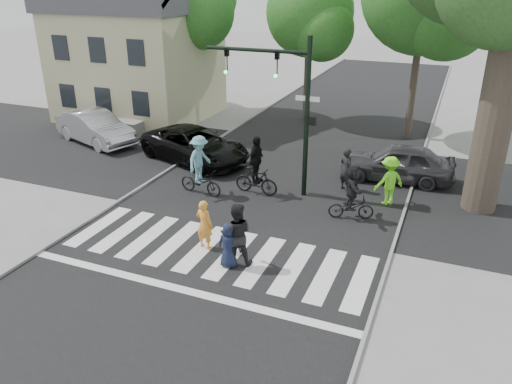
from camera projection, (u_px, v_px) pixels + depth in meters
ground at (202, 268)px, 14.68m from camera, size 120.00×120.00×0.00m
road_stem at (264, 202)px, 18.91m from camera, size 10.00×70.00×0.01m
road_cross at (289, 175)px, 21.45m from camera, size 70.00×10.00×0.01m
curb_left at (151, 181)px, 20.65m from camera, size 0.10×70.00×0.10m
curb_right at (400, 224)px, 17.13m from camera, size 0.10×70.00×0.10m
crosswalk at (212, 257)px, 15.23m from camera, size 10.00×3.85×0.01m
traffic_signal at (286, 94)px, 18.23m from camera, size 4.45×0.29×6.00m
bg_tree_0 at (122, 5)px, 30.54m from camera, size 5.46×5.20×8.97m
bg_tree_2 at (313, 17)px, 27.04m from camera, size 5.04×4.80×8.40m
house at (137, 51)px, 28.99m from camera, size 8.40×8.10×8.82m
pedestrian_woman at (204, 225)px, 15.43m from camera, size 0.65×0.47×1.63m
pedestrian_child at (229, 245)px, 14.48m from camera, size 0.73×0.52×1.40m
pedestrian_adult at (236, 235)px, 14.50m from camera, size 1.16×1.05×1.95m
cyclist_left at (200, 169)px, 19.20m from camera, size 1.93×1.29×2.36m
cyclist_mid at (256, 171)px, 19.25m from camera, size 1.80×1.10×2.32m
cyclist_right at (352, 195)px, 17.30m from camera, size 1.67×1.54×2.00m
car_suv at (195, 145)px, 22.73m from camera, size 6.04×4.25×1.53m
car_silver at (95, 127)px, 25.19m from camera, size 5.19×3.22×1.61m
car_grey at (397, 163)px, 20.59m from camera, size 4.70×2.18×1.56m
bystander_hivis at (389, 181)px, 18.40m from camera, size 1.35×1.33×1.86m
bystander_dark at (346, 169)px, 19.61m from camera, size 0.76×0.70×1.75m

